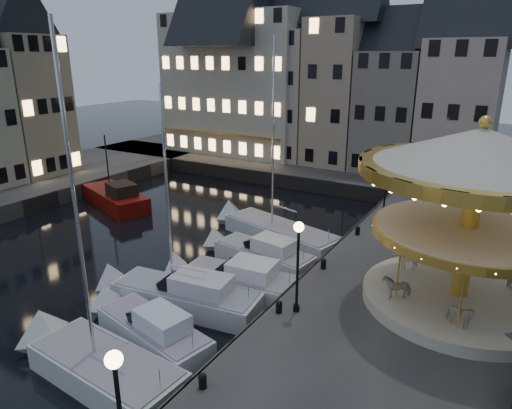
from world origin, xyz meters
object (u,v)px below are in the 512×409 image
Objects in this scene: motorboat_a at (97,366)px; red_fishing_boat at (116,198)px; bollard_b at (279,306)px; carousel at (476,186)px; motorboat_c at (179,295)px; motorboat_f at (275,232)px; streetlamp_a at (119,403)px; bollard_a at (203,380)px; motorboat_b at (148,329)px; streetlamp_c at (386,181)px; bollard_c at (323,263)px; streetlamp_b at (298,254)px; bollard_d at (358,230)px; motorboat_d at (233,281)px; motorboat_e at (258,254)px.

red_fishing_boat is at bearing 134.98° from motorboat_a.
carousel is (6.61, 4.78, 5.25)m from bollard_b.
motorboat_c is 10.22m from motorboat_f.
bollard_a is (-0.60, 4.00, -2.41)m from streetlamp_a.
red_fishing_boat is (-20.23, 15.01, -0.90)m from bollard_a.
motorboat_b is at bearing -146.32° from bollard_b.
bollard_a is (-0.60, -19.50, -2.41)m from streetlamp_c.
streetlamp_a is 14.71m from bollard_c.
motorboat_c is at bearing 103.73° from motorboat_b.
red_fishing_boat is at bearing 154.82° from bollard_b.
streetlamp_b is 22.94m from red_fishing_boat.
carousel reaches higher than motorboat_b.
motorboat_c is at bearing -117.21° from bollard_d.
motorboat_f is at bearing 119.15° from bollard_b.
motorboat_d reaches higher than bollard_a.
motorboat_b is (0.09, 2.73, 0.10)m from motorboat_a.
motorboat_d is (0.69, 5.65, 0.00)m from motorboat_b.
motorboat_b is (-5.35, -3.67, -3.38)m from streetlamp_b.
carousel is at bearing 35.42° from streetlamp_b.
bollard_d is 0.08× the size of motorboat_d.
motorboat_d is at bearing 83.02° from motorboat_b.
motorboat_b is at bearing -96.98° from motorboat_d.
streetlamp_a is 9.82m from bollard_b.
motorboat_b is (-5.35, -17.17, -3.38)m from streetlamp_c.
motorboat_c is (-0.65, 5.72, 0.14)m from motorboat_a.
streetlamp_c is at bearing 12.16° from red_fishing_boat.
streetlamp_b reaches higher than bollard_a.
bollard_a is 9.00m from motorboat_d.
motorboat_c is at bearing -118.26° from motorboat_d.
motorboat_c is (-5.49, 5.33, -0.92)m from bollard_a.
motorboat_b and motorboat_d have the same top height.
motorboat_e is 0.57× the size of motorboat_f.
streetlamp_a reaches higher than motorboat_d.
motorboat_c is (-5.49, -5.17, -0.92)m from bollard_c.
motorboat_c is at bearing -136.70° from bollard_c.
bollard_a is at bearing -44.17° from motorboat_c.
motorboat_a is (-5.44, 3.61, -3.48)m from streetlamp_a.
motorboat_a is (-5.44, -6.39, -3.48)m from streetlamp_b.
motorboat_c is at bearing 96.45° from motorboat_a.
carousel is at bearing 67.16° from streetlamp_a.
motorboat_b is 5.69m from motorboat_d.
bollard_c is 4.88m from motorboat_d.
motorboat_f is at bearing 138.00° from bollard_c.
motorboat_e reaches higher than bollard_d.
streetlamp_a is 0.37× the size of motorboat_c.
streetlamp_b reaches higher than bollard_d.
motorboat_e is at bearing 88.98° from motorboat_b.
carousel reaches higher than bollard_a.
motorboat_d and motorboat_e have the same top height.
streetlamp_a is at bearing -87.63° from bollard_c.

